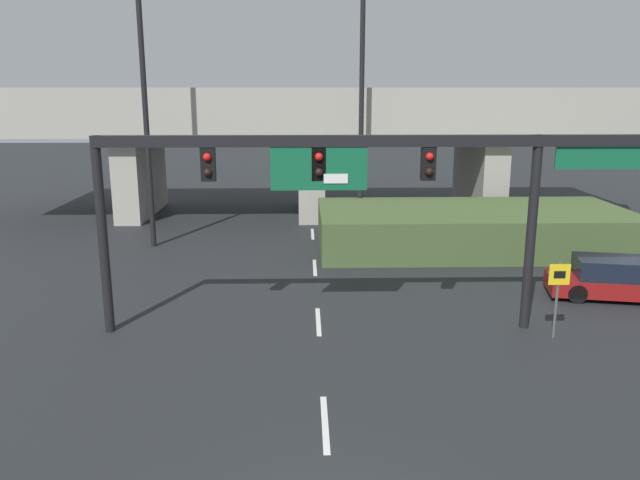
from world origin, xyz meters
The scene contains 8 objects.
lane_markings centered at (0.00, 12.87, 0.00)m, with size 0.14×20.64×0.01m.
signal_gantry centered at (1.33, 9.21, 4.70)m, with size 16.41×0.44×5.74m.
speed_limit_sign centered at (6.75, 8.34, 1.48)m, with size 0.60×0.11×2.26m.
highway_light_pole_near centered at (-7.34, 19.71, 8.24)m, with size 0.70×0.36×15.72m.
highway_light_pole_far centered at (2.36, 22.14, 8.06)m, with size 0.70×0.36×15.36m.
overpass_bridge centered at (0.00, 27.48, 4.77)m, with size 34.49×8.53×7.11m.
grass_embankment centered at (7.17, 19.04, 0.90)m, with size 13.77×6.48×1.79m.
parked_sedan_near_right centered at (10.15, 11.88, 0.65)m, with size 4.60×2.60×1.40m.
Camera 1 is at (-0.42, -8.30, 6.92)m, focal length 35.00 mm.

